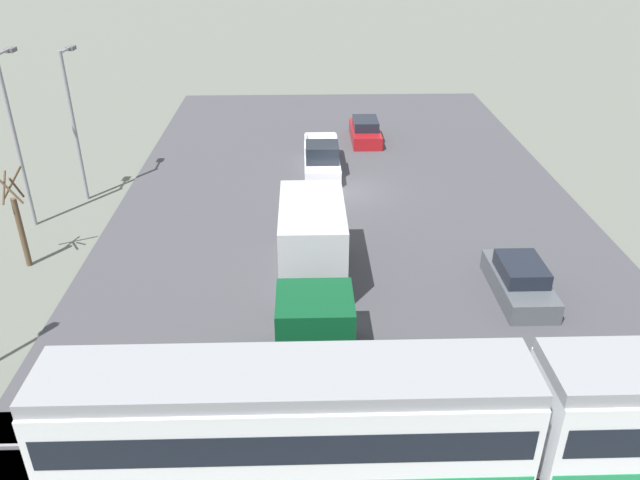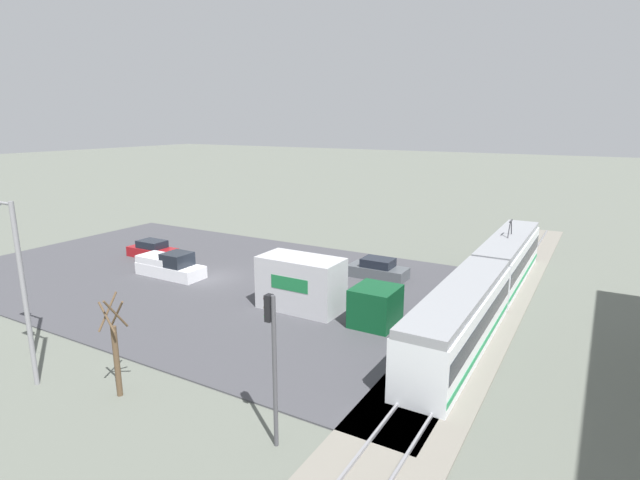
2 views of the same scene
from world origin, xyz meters
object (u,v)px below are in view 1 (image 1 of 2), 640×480
street_lamp_near_crossing (74,116)px  street_lamp_mid_block (15,130)px  box_truck (313,259)px  sedan_car_1 (520,281)px  light_rail_tram (533,414)px  street_tree (19,223)px  sedan_car_0 (365,132)px  pickup_truck (322,160)px

street_lamp_near_crossing → street_lamp_mid_block: size_ratio=0.94×
box_truck → street_lamp_mid_block: street_lamp_mid_block is taller
box_truck → sedan_car_1: 8.18m
light_rail_tram → street_tree: bearing=-32.2°
sedan_car_1 → street_lamp_mid_block: bearing=-18.4°
light_rail_tram → street_lamp_mid_block: (19.15, -15.44, 3.06)m
box_truck → sedan_car_1: bearing=177.4°
light_rail_tram → street_tree: size_ratio=5.80×
light_rail_tram → sedan_car_0: light_rail_tram is taller
sedan_car_1 → street_tree: 20.58m
light_rail_tram → street_lamp_near_crossing: street_lamp_near_crossing is taller
pickup_truck → sedan_car_0: 6.20m
box_truck → street_lamp_mid_block: bearing=-26.8°
box_truck → street_tree: 12.48m
pickup_truck → sedan_car_1: bearing=118.8°
box_truck → pickup_truck: bearing=-93.3°
sedan_car_1 → street_lamp_mid_block: size_ratio=0.53×
light_rail_tram → sedan_car_1: bearing=-106.1°
sedan_car_0 → sedan_car_1: 19.30m
street_tree → street_lamp_near_crossing: size_ratio=0.58×
pickup_truck → street_lamp_mid_block: 15.98m
pickup_truck → sedan_car_1: (-7.36, 13.40, -0.11)m
pickup_truck → sedan_car_0: pickup_truck is taller
street_lamp_mid_block → sedan_car_1: bearing=161.6°
sedan_car_0 → street_tree: (15.98, 15.82, 1.36)m
street_tree → pickup_truck: bearing=-141.2°
sedan_car_0 → street_lamp_near_crossing: (15.57, 8.63, 3.78)m
sedan_car_0 → street_tree: 22.52m
street_tree → street_lamp_mid_block: street_lamp_mid_block is taller
light_rail_tram → box_truck: light_rail_tram is taller
sedan_car_0 → street_tree: bearing=44.7°
street_lamp_near_crossing → sedan_car_0: bearing=-151.0°
sedan_car_0 → street_tree: size_ratio=0.98×
street_tree → light_rail_tram: bearing=147.8°
sedan_car_1 → street_tree: (20.31, -2.99, 1.36)m
light_rail_tram → sedan_car_1: 8.68m
street_lamp_near_crossing → street_lamp_mid_block: 3.44m
street_tree → sedan_car_0: bearing=-135.3°
sedan_car_1 → pickup_truck: bearing=-61.2°
pickup_truck → sedan_car_0: (-3.03, -5.41, -0.11)m
pickup_truck → sedan_car_0: bearing=-119.2°
sedan_car_1 → street_tree: street_tree is taller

